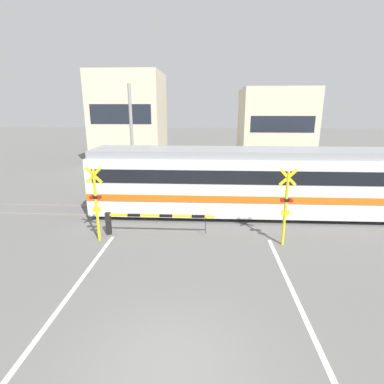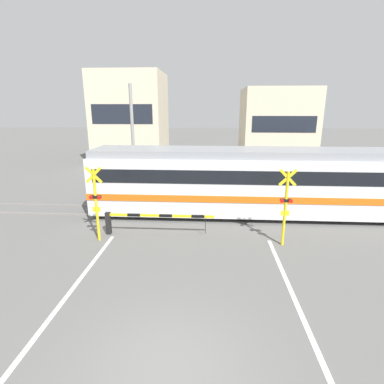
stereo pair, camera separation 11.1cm
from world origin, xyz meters
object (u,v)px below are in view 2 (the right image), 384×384
crossing_barrier_far (232,186)px  pedestrian (198,171)px  crossing_signal_right (286,204)px  crossing_signal_left (96,201)px  crossing_barrier_near (140,219)px  commuter_train (267,181)px

crossing_barrier_far → pedestrian: 4.18m
crossing_signal_right → pedestrian: bearing=110.5°
crossing_signal_left → pedestrian: size_ratio=1.98×
crossing_barrier_near → pedestrian: pedestrian is taller
crossing_barrier_far → crossing_signal_left: size_ratio=1.50×
crossing_signal_left → commuter_train: bearing=25.6°
pedestrian → crossing_barrier_near: bearing=-102.5°
crossing_barrier_near → crossing_signal_left: 1.99m
crossing_signal_right → pedestrian: crossing_signal_right is taller
crossing_barrier_far → crossing_signal_left: crossing_signal_left is taller
crossing_barrier_far → crossing_signal_left: 9.01m
crossing_signal_left → crossing_signal_right: bearing=0.0°
commuter_train → crossing_barrier_near: bearing=-153.6°
crossing_barrier_near → pedestrian: (2.12, 9.57, 0.17)m
crossing_barrier_far → pedestrian: bearing=122.3°
pedestrian → crossing_signal_left: bearing=-110.0°
crossing_barrier_near → crossing_signal_right: crossing_signal_right is taller
commuter_train → crossing_signal_right: commuter_train is taller
crossing_barrier_far → crossing_signal_right: 6.95m
crossing_barrier_far → crossing_signal_right: crossing_signal_right is taller
commuter_train → crossing_signal_right: size_ratio=5.64×
crossing_barrier_far → pedestrian: size_ratio=2.97×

